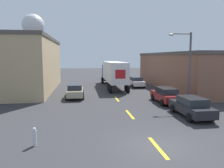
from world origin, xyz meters
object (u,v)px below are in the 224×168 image
object	(u,v)px
parked_car_right_far	(136,82)
fire_hydrant	(35,137)
parked_car_right_near	(191,106)
water_tower	(33,26)
semi_truck	(113,72)
parked_car_left_far	(75,91)
parked_car_right_mid	(166,95)
street_lamp	(187,62)

from	to	relation	value
parked_car_right_far	fire_hydrant	distance (m)	24.18
parked_car_right_near	fire_hydrant	distance (m)	11.74
water_tower	semi_truck	bearing A→B (deg)	-60.75
semi_truck	fire_hydrant	xyz separation A→B (m)	(-7.35, -21.71, -1.84)
parked_car_left_far	parked_car_right_near	world-z (taller)	same
parked_car_right_mid	water_tower	xyz separation A→B (m)	(-21.65, 44.54, 12.48)
parked_car_right_mid	water_tower	size ratio (longest dim) A/B	0.28
parked_car_right_mid	semi_truck	bearing A→B (deg)	106.34
parked_car_right_mid	fire_hydrant	world-z (taller)	parked_car_right_mid
semi_truck	parked_car_right_far	xyz separation A→B (m)	(3.62, -0.17, -1.52)
parked_car_right_far	parked_car_right_mid	distance (m)	12.17
water_tower	street_lamp	bearing A→B (deg)	-62.37
semi_truck	parked_car_right_mid	xyz separation A→B (m)	(3.62, -12.34, -1.52)
parked_car_right_far	parked_car_right_mid	world-z (taller)	same
street_lamp	fire_hydrant	xyz separation A→B (m)	(-12.87, -8.92, -3.63)
parked_car_right_far	water_tower	distance (m)	40.89
semi_truck	water_tower	bearing A→B (deg)	119.45
semi_truck	parked_car_left_far	xyz separation A→B (m)	(-5.59, -8.18, -1.52)
parked_car_right_near	water_tower	xyz separation A→B (m)	(-21.65, 49.75, 12.48)
parked_car_right_near	street_lamp	xyz separation A→B (m)	(1.90, 4.75, 3.32)
street_lamp	parked_car_left_far	bearing A→B (deg)	157.48
parked_car_right_mid	street_lamp	distance (m)	3.85
parked_car_left_far	water_tower	world-z (taller)	water_tower
semi_truck	street_lamp	bearing A→B (deg)	-66.45
semi_truck	street_lamp	distance (m)	14.05
semi_truck	parked_car_right_mid	world-z (taller)	semi_truck
water_tower	parked_car_right_mid	bearing A→B (deg)	-64.08
parked_car_right_far	parked_car_left_far	distance (m)	12.21
street_lamp	fire_hydrant	bearing A→B (deg)	-145.27
semi_truck	parked_car_right_near	xyz separation A→B (m)	(3.62, -17.55, -1.52)
parked_car_right_near	fire_hydrant	bearing A→B (deg)	-159.20
fire_hydrant	parked_car_left_far	bearing A→B (deg)	82.61
street_lamp	water_tower	bearing A→B (deg)	117.63
parked_car_right_near	fire_hydrant	size ratio (longest dim) A/B	4.59
parked_car_right_far	water_tower	world-z (taller)	water_tower
fire_hydrant	water_tower	bearing A→B (deg)	101.21
parked_car_right_mid	fire_hydrant	bearing A→B (deg)	-139.47
semi_truck	water_tower	size ratio (longest dim) A/B	0.81
semi_truck	water_tower	distance (m)	38.50
parked_car_right_mid	water_tower	world-z (taller)	water_tower
parked_car_right_far	parked_car_right_near	distance (m)	17.38
parked_car_right_mid	parked_car_left_far	size ratio (longest dim) A/B	1.00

